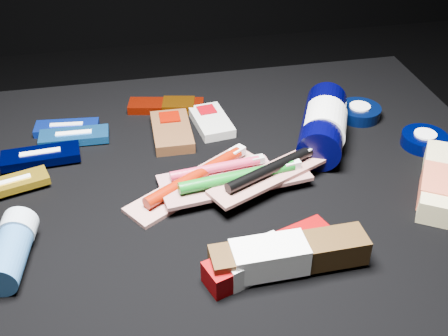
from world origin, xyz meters
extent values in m
cube|color=black|center=(0.00, 0.00, 0.20)|extent=(0.98, 0.78, 0.40)
cube|color=#0C2AA8|center=(-0.24, 0.21, 0.41)|extent=(0.12, 0.05, 0.01)
cube|color=silver|center=(-0.24, 0.21, 0.41)|extent=(0.06, 0.02, 0.01)
cube|color=#15549C|center=(-0.22, 0.17, 0.41)|extent=(0.12, 0.05, 0.01)
cube|color=white|center=(-0.22, 0.17, 0.41)|extent=(0.06, 0.01, 0.02)
cube|color=black|center=(-0.28, 0.11, 0.41)|extent=(0.13, 0.06, 0.01)
cube|color=silver|center=(-0.28, 0.11, 0.41)|extent=(0.07, 0.02, 0.02)
cube|color=gold|center=(-0.31, 0.04, 0.41)|extent=(0.11, 0.07, 0.01)
cube|color=silver|center=(-0.31, 0.04, 0.41)|extent=(0.06, 0.02, 0.01)
cube|color=#4D2D18|center=(-0.05, 0.15, 0.41)|extent=(0.07, 0.13, 0.02)
cube|color=#610800|center=(-0.05, 0.18, 0.41)|extent=(0.04, 0.04, 0.02)
cube|color=#B6B5AE|center=(0.02, 0.17, 0.41)|extent=(0.07, 0.12, 0.02)
cube|color=#730109|center=(0.02, 0.20, 0.41)|extent=(0.04, 0.04, 0.02)
cube|color=maroon|center=(-0.05, 0.25, 0.41)|extent=(0.15, 0.07, 0.02)
cube|color=#A8570A|center=(-0.03, 0.24, 0.41)|extent=(0.07, 0.06, 0.02)
cylinder|color=black|center=(0.20, 0.08, 0.44)|extent=(0.14, 0.20, 0.07)
cylinder|color=silver|center=(0.20, 0.07, 0.44)|extent=(0.10, 0.10, 0.08)
cylinder|color=black|center=(0.25, 0.17, 0.44)|extent=(0.03, 0.03, 0.03)
cube|color=black|center=(0.26, 0.20, 0.43)|extent=(0.03, 0.04, 0.02)
cylinder|color=black|center=(0.30, 0.15, 0.41)|extent=(0.08, 0.08, 0.02)
cylinder|color=white|center=(0.30, 0.15, 0.41)|extent=(0.04, 0.04, 0.02)
cylinder|color=black|center=(0.38, 0.04, 0.41)|extent=(0.08, 0.08, 0.02)
cylinder|color=white|center=(0.38, 0.04, 0.41)|extent=(0.04, 0.04, 0.02)
cube|color=beige|center=(0.34, -0.09, 0.42)|extent=(0.15, 0.18, 0.04)
cube|color=#C45539|center=(0.33, -0.11, 0.42)|extent=(0.10, 0.10, 0.04)
cube|color=beige|center=(0.39, -0.02, 0.42)|extent=(0.04, 0.04, 0.03)
cylinder|color=#29578C|center=(-0.30, -0.14, 0.42)|extent=(0.06, 0.10, 0.05)
cylinder|color=#99A9B5|center=(-0.29, -0.08, 0.42)|extent=(0.05, 0.04, 0.05)
cube|color=silver|center=(-0.03, 0.00, 0.40)|extent=(0.24, 0.18, 0.01)
cylinder|color=#7A1303|center=(-0.03, 0.00, 0.42)|extent=(0.17, 0.12, 0.02)
cube|color=white|center=(0.05, 0.05, 0.42)|extent=(0.03, 0.03, 0.01)
cube|color=beige|center=(0.00, 0.01, 0.41)|extent=(0.19, 0.06, 0.01)
cylinder|color=#B82748|center=(0.00, 0.01, 0.42)|extent=(0.15, 0.03, 0.01)
cube|color=beige|center=(0.07, 0.02, 0.42)|extent=(0.02, 0.01, 0.01)
cube|color=#B2AAA6|center=(0.03, -0.03, 0.42)|extent=(0.24, 0.08, 0.01)
cylinder|color=#0B6515|center=(0.03, -0.03, 0.43)|extent=(0.19, 0.04, 0.02)
cube|color=silver|center=(0.12, -0.02, 0.43)|extent=(0.03, 0.02, 0.01)
cube|color=#B1ABA6|center=(0.08, -0.03, 0.42)|extent=(0.22, 0.14, 0.01)
cylinder|color=black|center=(0.08, -0.03, 0.44)|extent=(0.16, 0.09, 0.02)
cube|color=silver|center=(0.16, 0.01, 0.44)|extent=(0.03, 0.02, 0.01)
cube|color=#700001|center=(0.04, -0.19, 0.42)|extent=(0.19, 0.10, 0.03)
cube|color=silver|center=(0.01, -0.20, 0.42)|extent=(0.10, 0.07, 0.04)
cube|color=#38230E|center=(0.06, -0.20, 0.42)|extent=(0.21, 0.05, 0.04)
cube|color=white|center=(0.03, -0.20, 0.43)|extent=(0.10, 0.05, 0.04)
camera|label=1|loc=(-0.13, -0.70, 0.94)|focal=45.00mm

